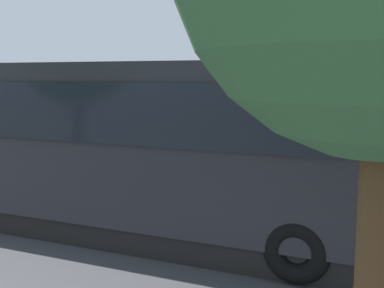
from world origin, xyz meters
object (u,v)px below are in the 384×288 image
(spectator_far_right, at_px, (115,151))
(spectator_left, at_px, (231,162))
(tour_bus, at_px, (141,149))
(parked_motorcycle_silver, at_px, (352,198))
(spectator_right, at_px, (153,153))
(parked_motorcycle_dark, at_px, (178,183))
(spectator_far_left, at_px, (273,161))
(spectator_centre, at_px, (189,155))
(traffic_cone, at_px, (218,158))
(stunt_motorcycle, at_px, (173,135))

(spectator_far_right, bearing_deg, spectator_left, 179.48)
(tour_bus, relative_size, parked_motorcycle_silver, 4.54)
(spectator_left, xyz_separation_m, spectator_right, (2.10, -0.07, 0.07))
(parked_motorcycle_dark, bearing_deg, spectator_far_left, -157.63)
(spectator_centre, xyz_separation_m, spectator_right, (0.93, 0.12, 0.01))
(traffic_cone, bearing_deg, spectator_right, 85.49)
(tour_bus, distance_m, parked_motorcycle_dark, 2.63)
(tour_bus, bearing_deg, spectator_far_left, -119.69)
(parked_motorcycle_dark, bearing_deg, parked_motorcycle_silver, -179.71)
(tour_bus, height_order, stunt_motorcycle, tour_bus)
(parked_motorcycle_dark, distance_m, traffic_cone, 4.85)
(spectator_centre, relative_size, parked_motorcycle_silver, 0.86)
(spectator_far_left, relative_size, traffic_cone, 2.71)
(parked_motorcycle_silver, bearing_deg, spectator_centre, -10.43)
(stunt_motorcycle, bearing_deg, spectator_centre, 118.92)
(spectator_far_left, relative_size, parked_motorcycle_dark, 0.83)
(spectator_far_left, xyz_separation_m, spectator_right, (3.03, 0.22, 0.04))
(spectator_right, bearing_deg, stunt_motorcycle, -73.41)
(spectator_left, relative_size, spectator_centre, 0.95)
(spectator_right, relative_size, traffic_cone, 2.82)
(tour_bus, bearing_deg, stunt_motorcycle, -70.96)
(spectator_far_left, distance_m, stunt_motorcycle, 5.58)
(parked_motorcycle_silver, relative_size, traffic_cone, 3.26)
(spectator_left, relative_size, parked_motorcycle_silver, 0.81)
(traffic_cone, bearing_deg, parked_motorcycle_silver, 133.71)
(spectator_centre, distance_m, traffic_cone, 4.16)
(spectator_centre, height_order, parked_motorcycle_silver, spectator_centre)
(spectator_far_right, height_order, parked_motorcycle_dark, spectator_far_right)
(parked_motorcycle_silver, relative_size, stunt_motorcycle, 1.08)
(tour_bus, xyz_separation_m, spectator_far_left, (-1.82, -3.19, -0.62))
(traffic_cone, bearing_deg, tour_bus, 97.03)
(tour_bus, xyz_separation_m, parked_motorcycle_silver, (-3.69, -2.36, -1.16))
(tour_bus, distance_m, spectator_far_left, 3.73)
(spectator_left, height_order, spectator_far_right, spectator_far_right)
(spectator_far_left, height_order, spectator_centre, spectator_centre)
(parked_motorcycle_dark, relative_size, traffic_cone, 3.26)
(spectator_left, xyz_separation_m, parked_motorcycle_silver, (-2.81, 0.55, -0.51))
(tour_bus, xyz_separation_m, spectator_centre, (0.28, -3.10, -0.60))
(parked_motorcycle_silver, bearing_deg, spectator_left, -11.02)
(traffic_cone, bearing_deg, spectator_left, 112.62)
(spectator_right, xyz_separation_m, traffic_cone, (-0.33, -4.17, -0.76))
(spectator_far_left, relative_size, parked_motorcycle_silver, 0.83)
(parked_motorcycle_silver, bearing_deg, spectator_far_right, -5.49)
(tour_bus, distance_m, spectator_far_right, 3.78)
(spectator_far_left, xyz_separation_m, stunt_motorcycle, (4.19, -3.68, 0.02))
(parked_motorcycle_silver, height_order, stunt_motorcycle, stunt_motorcycle)
(spectator_centre, bearing_deg, stunt_motorcycle, -61.08)
(traffic_cone, bearing_deg, spectator_centre, 98.39)
(spectator_far_left, bearing_deg, spectator_left, 16.82)
(spectator_far_left, distance_m, spectator_far_right, 4.13)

